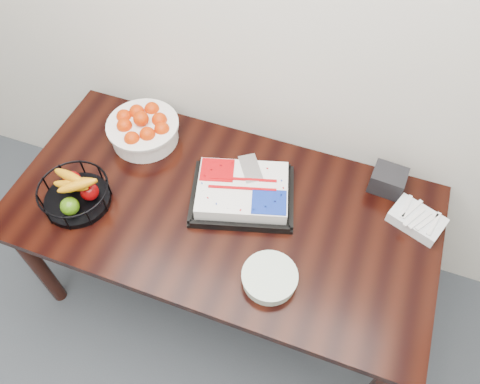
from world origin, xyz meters
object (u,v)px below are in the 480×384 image
(tangerine_bowl, at_px, (143,125))
(fruit_basket, at_px, (74,193))
(plate_stack, at_px, (270,278))
(cake_tray, at_px, (243,192))
(table, at_px, (222,219))
(napkin_box, at_px, (388,180))

(tangerine_bowl, distance_m, fruit_basket, 0.44)
(fruit_basket, height_order, plate_stack, fruit_basket)
(tangerine_bowl, bearing_deg, cake_tray, -16.55)
(cake_tray, xyz_separation_m, tangerine_bowl, (-0.54, 0.16, 0.05))
(fruit_basket, bearing_deg, plate_stack, -4.49)
(table, distance_m, fruit_basket, 0.63)
(tangerine_bowl, xyz_separation_m, napkin_box, (1.11, 0.10, -0.04))
(cake_tray, xyz_separation_m, napkin_box, (0.56, 0.27, 0.01))
(tangerine_bowl, xyz_separation_m, fruit_basket, (-0.10, -0.42, -0.03))
(table, xyz_separation_m, cake_tray, (0.07, 0.08, 0.13))
(tangerine_bowl, bearing_deg, napkin_box, 5.40)
(table, distance_m, plate_stack, 0.40)
(tangerine_bowl, height_order, fruit_basket, tangerine_bowl)
(table, height_order, napkin_box, napkin_box)
(fruit_basket, bearing_deg, cake_tray, 21.99)
(plate_stack, bearing_deg, table, 139.92)
(table, bearing_deg, tangerine_bowl, 152.89)
(napkin_box, bearing_deg, table, -150.89)
(cake_tray, bearing_deg, fruit_basket, -158.01)
(fruit_basket, distance_m, napkin_box, 1.32)
(cake_tray, relative_size, tangerine_bowl, 1.54)
(napkin_box, bearing_deg, fruit_basket, -156.45)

